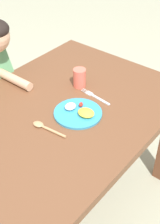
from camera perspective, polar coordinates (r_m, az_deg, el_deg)
name	(u,v)px	position (r m, az deg, el deg)	size (l,w,h in m)	color
ground_plane	(64,198)	(2.16, -2.83, -15.29)	(8.00, 8.00, 0.00)	#A9A98F
dining_table	(61,124)	(1.69, -3.50, -2.16)	(1.30, 0.95, 0.75)	brown
plate	(79,112)	(1.57, -0.24, -0.06)	(0.24, 0.24, 0.04)	#3594C3
fork	(96,97)	(1.70, 2.82, 2.73)	(0.04, 0.20, 0.01)	silver
spoon	(44,127)	(1.50, -6.50, -2.69)	(0.05, 0.19, 0.02)	tan
drinking_cup	(80,78)	(1.76, -0.09, 6.19)	(0.07, 0.07, 0.11)	#EE6754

